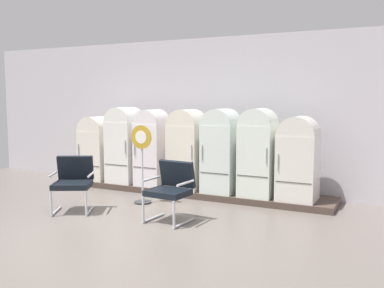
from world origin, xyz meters
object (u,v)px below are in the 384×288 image
Objects in this scene: refrigerator_0 at (97,146)px; refrigerator_3 at (187,147)px; armchair_left at (73,180)px; armchair_right at (171,187)px; refrigerator_4 at (221,148)px; refrigerator_2 at (152,145)px; refrigerator_6 at (298,156)px; sign_stand at (142,167)px; refrigerator_5 at (258,150)px; refrigerator_1 at (125,142)px.

refrigerator_3 is (2.26, 0.01, 0.10)m from refrigerator_0.
armchair_left is at bearing -61.26° from refrigerator_0.
refrigerator_3 reaches higher than refrigerator_0.
armchair_right is at bearing -31.60° from refrigerator_0.
refrigerator_0 is 0.87× the size of refrigerator_4.
refrigerator_4 is at bearing 1.29° from refrigerator_2.
refrigerator_0 is 1.50× the size of armchair_right.
refrigerator_2 is 1.05× the size of refrigerator_6.
refrigerator_5 is at bearing 28.52° from sign_stand.
refrigerator_2 is at bearing -179.35° from refrigerator_6.
refrigerator_1 is 0.99× the size of refrigerator_5.
refrigerator_0 is 0.88× the size of refrigerator_3.
refrigerator_1 is at bearing 2.35° from refrigerator_0.
armchair_right is at bearing -50.73° from refrigerator_2.
refrigerator_0 is 2.31m from armchair_left.
armchair_right is at bearing -93.12° from refrigerator_4.
refrigerator_3 is 1.10× the size of sign_stand.
armchair_right is (2.15, -1.81, -0.44)m from refrigerator_1.
refrigerator_1 reaches higher than refrigerator_0.
armchair_right is (-0.10, -1.80, -0.44)m from refrigerator_4.
armchair_left is at bearing -148.96° from refrigerator_6.
refrigerator_1 is 2.85m from armchair_right.
refrigerator_4 is 0.75m from refrigerator_5.
refrigerator_2 reaches higher than refrigerator_6.
refrigerator_1 is 0.71m from refrigerator_2.
refrigerator_3 is 2.22m from refrigerator_6.
refrigerator_3 is 2.36m from armchair_left.
armchair_left is at bearing -99.87° from refrigerator_2.
refrigerator_6 reaches higher than sign_stand.
refrigerator_4 is 1.85m from armchair_right.
refrigerator_1 is 1.02× the size of refrigerator_3.
refrigerator_6 is (3.73, -0.01, -0.07)m from refrigerator_1.
refrigerator_2 is at bearing 129.27° from armchair_right.
armchair_right is at bearing 7.36° from armchair_left.
sign_stand is (-1.88, -1.02, -0.30)m from refrigerator_5.
refrigerator_4 is at bearing 0.80° from refrigerator_3.
refrigerator_5 is 1.09× the size of refrigerator_6.
sign_stand is (-0.40, -1.03, -0.28)m from refrigerator_3.
refrigerator_6 is at bearing -0.17° from refrigerator_1.
sign_stand is at bearing -67.96° from refrigerator_2.
refrigerator_0 is 3.41m from armchair_right.
refrigerator_6 is at bearing 0.25° from refrigerator_0.
refrigerator_4 is at bearing 178.49° from refrigerator_5.
refrigerator_3 is 0.73m from refrigerator_4.
armchair_right is (0.63, -1.79, -0.42)m from refrigerator_3.
refrigerator_6 is 1.59× the size of armchair_right.
refrigerator_3 is at bearing 60.22° from armchair_left.
refrigerator_0 is at bearing 118.74° from armchair_left.
armchair_left is 0.65× the size of sign_stand.
refrigerator_0 is 2.13m from sign_stand.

